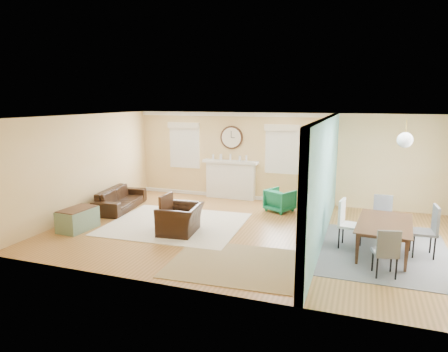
{
  "coord_description": "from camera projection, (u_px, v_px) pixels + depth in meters",
  "views": [
    {
      "loc": [
        2.26,
        -8.38,
        2.96
      ],
      "look_at": [
        -0.8,
        0.3,
        1.2
      ],
      "focal_mm": 32.0,
      "sensor_mm": 36.0,
      "label": 1
    }
  ],
  "objects": [
    {
      "name": "potted_plant",
      "position": [
        311.0,
        201.0,
        9.08
      ],
      "size": [
        0.44,
        0.45,
        0.38
      ],
      "primitive_type": "imported",
      "rotation": [
        0.0,
        0.0,
        5.27
      ],
      "color": "#337F33",
      "rests_on": "garden_stool"
    },
    {
      "name": "fireplace",
      "position": [
        231.0,
        179.0,
        12.1
      ],
      "size": [
        1.7,
        0.3,
        1.17
      ],
      "color": "white",
      "rests_on": "ground"
    },
    {
      "name": "wall_left",
      "position": [
        85.0,
        165.0,
        10.29
      ],
      "size": [
        0.02,
        6.0,
        2.6
      ],
      "primitive_type": "cube",
      "color": "#DBB56D",
      "rests_on": "ground"
    },
    {
      "name": "pendant",
      "position": [
        405.0,
        140.0,
        7.66
      ],
      "size": [
        0.3,
        0.3,
        0.55
      ],
      "color": "gold",
      "rests_on": "ceiling"
    },
    {
      "name": "wall_clock",
      "position": [
        232.0,
        138.0,
        11.95
      ],
      "size": [
        0.7,
        0.07,
        0.7
      ],
      "color": "#452E1C",
      "rests_on": "wall_back"
    },
    {
      "name": "wall_back",
      "position": [
        281.0,
        158.0,
        11.59
      ],
      "size": [
        9.0,
        0.02,
        2.6
      ],
      "primitive_type": "cube",
      "color": "#DBB56D",
      "rests_on": "ground"
    },
    {
      "name": "dining_table",
      "position": [
        386.0,
        238.0,
        7.78
      ],
      "size": [
        1.14,
        1.85,
        0.62
      ],
      "primitive_type": "imported",
      "rotation": [
        0.0,
        0.0,
        1.49
      ],
      "color": "#452E1C",
      "rests_on": "floor"
    },
    {
      "name": "ceiling",
      "position": [
        254.0,
        117.0,
        8.57
      ],
      "size": [
        9.0,
        6.0,
        0.02
      ],
      "primitive_type": "cube",
      "color": "white",
      "rests_on": "wall_back"
    },
    {
      "name": "green_chair",
      "position": [
        280.0,
        200.0,
        10.74
      ],
      "size": [
        0.88,
        0.89,
        0.61
      ],
      "primitive_type": "imported",
      "rotation": [
        0.0,
        0.0,
        2.67
      ],
      "color": "#0C6441",
      "rests_on": "floor"
    },
    {
      "name": "rug_cream",
      "position": [
        176.0,
        224.0,
        9.65
      ],
      "size": [
        3.27,
        2.87,
        0.02
      ],
      "primitive_type": "cube",
      "rotation": [
        0.0,
        0.0,
        0.04
      ],
      "color": "#F2E8CC",
      "rests_on": "floor"
    },
    {
      "name": "floor",
      "position": [
        253.0,
        232.0,
        9.06
      ],
      "size": [
        9.0,
        9.0,
        0.0
      ],
      "primitive_type": "plane",
      "color": "olive",
      "rests_on": "ground"
    },
    {
      "name": "rug_grey",
      "position": [
        384.0,
        253.0,
        7.83
      ],
      "size": [
        2.43,
        3.04,
        0.01
      ],
      "primitive_type": "cube",
      "color": "slate",
      "rests_on": "floor"
    },
    {
      "name": "eames_chair",
      "position": [
        180.0,
        219.0,
        8.96
      ],
      "size": [
        0.97,
        1.08,
        0.65
      ],
      "primitive_type": "imported",
      "rotation": [
        0.0,
        0.0,
        -1.46
      ],
      "color": "black",
      "rests_on": "floor"
    },
    {
      "name": "window_right",
      "position": [
        283.0,
        146.0,
        11.46
      ],
      "size": [
        1.05,
        0.13,
        1.42
      ],
      "color": "white",
      "rests_on": "wall_back"
    },
    {
      "name": "dining_chair_s",
      "position": [
        386.0,
        248.0,
        6.73
      ],
      "size": [
        0.45,
        0.45,
        0.86
      ],
      "color": "slate",
      "rests_on": "floor"
    },
    {
      "name": "rug_jute",
      "position": [
        235.0,
        263.0,
        7.32
      ],
      "size": [
        2.45,
        2.05,
        0.01
      ],
      "primitive_type": "cube",
      "rotation": [
        0.0,
        0.0,
        0.06
      ],
      "color": "#9C845B",
      "rests_on": "floor"
    },
    {
      "name": "garden_stool",
      "position": [
        310.0,
        220.0,
        9.16
      ],
      "size": [
        0.35,
        0.35,
        0.51
      ],
      "primitive_type": "cylinder",
      "color": "white",
      "rests_on": "floor"
    },
    {
      "name": "dining_chair_e",
      "position": [
        424.0,
        226.0,
        7.58
      ],
      "size": [
        0.47,
        0.47,
        1.01
      ],
      "color": "slate",
      "rests_on": "floor"
    },
    {
      "name": "credenza",
      "position": [
        314.0,
        202.0,
        10.2
      ],
      "size": [
        0.47,
        1.37,
        0.8
      ],
      "color": "#A37137",
      "rests_on": "floor"
    },
    {
      "name": "trunk",
      "position": [
        78.0,
        219.0,
        9.2
      ],
      "size": [
        0.59,
        0.91,
        0.51
      ],
      "color": "gray",
      "rests_on": "floor"
    },
    {
      "name": "dining_chair_n",
      "position": [
        383.0,
        213.0,
        8.73
      ],
      "size": [
        0.4,
        0.4,
        0.89
      ],
      "color": "slate",
      "rests_on": "floor"
    },
    {
      "name": "partition",
      "position": [
        325.0,
        176.0,
        8.57
      ],
      "size": [
        0.17,
        6.0,
        2.6
      ],
      "color": "#DBB56D",
      "rests_on": "ground"
    },
    {
      "name": "dining_chair_w",
      "position": [
        351.0,
        220.0,
        8.01
      ],
      "size": [
        0.5,
        0.5,
        0.99
      ],
      "color": "white",
      "rests_on": "floor"
    },
    {
      "name": "window_left",
      "position": [
        184.0,
        142.0,
        12.48
      ],
      "size": [
        1.05,
        0.13,
        1.42
      ],
      "color": "white",
      "rests_on": "wall_back"
    },
    {
      "name": "tv",
      "position": [
        315.0,
        174.0,
        10.07
      ],
      "size": [
        0.16,
        1.11,
        0.64
      ],
      "primitive_type": "imported",
      "rotation": [
        0.0,
        0.0,
        1.58
      ],
      "color": "black",
      "rests_on": "credenza"
    },
    {
      "name": "wall_front",
      "position": [
        201.0,
        211.0,
        6.04
      ],
      "size": [
        9.0,
        0.02,
        2.6
      ],
      "primitive_type": "cube",
      "color": "#DBB56D",
      "rests_on": "ground"
    },
    {
      "name": "sofa",
      "position": [
        120.0,
        199.0,
        10.98
      ],
      "size": [
        1.02,
        2.02,
        0.56
      ],
      "primitive_type": "imported",
      "rotation": [
        0.0,
        0.0,
        1.71
      ],
      "color": "black",
      "rests_on": "floor"
    }
  ]
}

